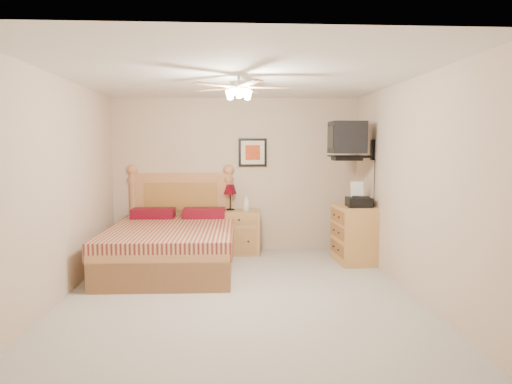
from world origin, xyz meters
TOP-DOWN VIEW (x-y plane):
  - floor at (0.00, 0.00)m, footprint 4.50×4.50m
  - ceiling at (0.00, 0.00)m, footprint 4.00×4.50m
  - wall_back at (0.00, 2.25)m, footprint 4.00×0.04m
  - wall_front at (0.00, -2.25)m, footprint 4.00×0.04m
  - wall_left at (-2.00, 0.00)m, footprint 0.04×4.50m
  - wall_right at (2.00, 0.00)m, footprint 0.04×4.50m
  - bed at (-0.93, 1.12)m, footprint 1.73×2.25m
  - nightstand at (0.05, 2.00)m, footprint 0.66×0.51m
  - table_lamp at (-0.10, 2.09)m, footprint 0.29×0.29m
  - lotion_bottle at (0.16, 2.02)m, footprint 0.12×0.12m
  - framed_picture at (0.27, 2.23)m, footprint 0.46×0.04m
  - dresser at (1.73, 1.34)m, footprint 0.54×0.75m
  - fax_machine at (1.75, 1.21)m, footprint 0.35×0.37m
  - magazine_lower at (1.66, 1.61)m, footprint 0.24×0.29m
  - magazine_upper at (1.69, 1.61)m, footprint 0.24×0.29m
  - wall_tv at (1.75, 1.34)m, footprint 0.56×0.46m
  - ceiling_fan at (0.00, -0.20)m, footprint 1.14×1.14m

SIDE VIEW (x-z plane):
  - floor at x=0.00m, z-range 0.00..0.00m
  - nightstand at x=0.05m, z-range 0.00..0.69m
  - dresser at x=1.73m, z-range 0.00..0.85m
  - bed at x=-0.93m, z-range 0.00..1.43m
  - lotion_bottle at x=0.16m, z-range 0.69..0.96m
  - magazine_lower at x=1.66m, z-range 0.85..0.88m
  - magazine_upper at x=1.69m, z-range 0.88..0.89m
  - table_lamp at x=-0.10m, z-range 0.69..1.11m
  - fax_machine at x=1.75m, z-range 0.85..1.21m
  - wall_back at x=0.00m, z-range 0.00..2.50m
  - wall_front at x=0.00m, z-range 0.00..2.50m
  - wall_left at x=-2.00m, z-range 0.00..2.50m
  - wall_right at x=2.00m, z-range 0.00..2.50m
  - framed_picture at x=0.27m, z-range 1.39..1.85m
  - wall_tv at x=1.75m, z-range 1.52..2.10m
  - ceiling_fan at x=0.00m, z-range 2.22..2.50m
  - ceiling at x=0.00m, z-range 2.48..2.52m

